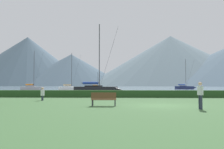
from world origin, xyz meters
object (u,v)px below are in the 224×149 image
Objects in this scene: person_standing_walker at (200,93)px; sailboat_slip_9 at (32,88)px; person_seated_viewer at (43,93)px; sailboat_slip_2 at (185,87)px; sailboat_slip_3 at (97,87)px; sailboat_slip_4 at (70,88)px; sailboat_slip_8 at (96,89)px; park_bench_near_path at (104,98)px.

sailboat_slip_9 is at bearing 110.31° from person_standing_walker.
person_seated_viewer is 0.76× the size of person_standing_walker.
sailboat_slip_3 is at bearing 177.19° from sailboat_slip_2.
sailboat_slip_4 reaches higher than sailboat_slip_3.
sailboat_slip_8 is 28.82m from person_standing_walker.
sailboat_slip_9 reaches higher than person_standing_walker.
sailboat_slip_2 is 53.67m from sailboat_slip_9.
person_standing_walker is (16.30, -88.65, 0.44)m from sailboat_slip_3.
sailboat_slip_8 reaches higher than sailboat_slip_4.
person_standing_walker is at bearing -82.32° from sailboat_slip_2.
person_seated_viewer is (18.76, -44.43, 0.04)m from sailboat_slip_9.
sailboat_slip_2 is at bearing 37.90° from sailboat_slip_9.
sailboat_slip_2 is at bearing 71.00° from sailboat_slip_8.
sailboat_slip_8 is 20.14m from person_seated_viewer.
sailboat_slip_2 is 75.02m from park_bench_near_path.
sailboat_slip_2 is at bearing 65.21° from person_standing_walker.
sailboat_slip_8 reaches higher than sailboat_slip_3.
sailboat_slip_9 is at bearing -174.58° from sailboat_slip_4.
sailboat_slip_8 is 1.09× the size of sailboat_slip_9.
sailboat_slip_9 is at bearing -135.08° from sailboat_slip_2.
sailboat_slip_8 is 7.20× the size of park_bench_near_path.
person_seated_viewer is at bearing -93.24° from sailboat_slip_2.
sailboat_slip_4 is 42.31m from person_seated_viewer.
sailboat_slip_8 is at bearing 98.48° from person_standing_walker.
sailboat_slip_2 reaches higher than park_bench_near_path.
sailboat_slip_2 is at bearing -10.29° from sailboat_slip_3.
sailboat_slip_4 is at bearing 96.22° from person_seated_viewer.
sailboat_slip_2 reaches higher than person_standing_walker.
sailboat_slip_8 reaches higher than person_standing_walker.
sailboat_slip_2 is 72.30m from person_seated_viewer.
sailboat_slip_8 reaches higher than sailboat_slip_2.
person_seated_viewer is (-2.83, -19.94, -0.05)m from sailboat_slip_8.
sailboat_slip_4 is at bearing -79.97° from sailboat_slip_3.
sailboat_slip_9 reaches higher than park_bench_near_path.
person_seated_viewer is at bearing 138.18° from park_bench_near_path.
sailboat_slip_3 is at bearing 104.08° from sailboat_slip_4.
sailboat_slip_2 is 8.98× the size of person_seated_viewer.
sailboat_slip_3 is at bearing 95.98° from park_bench_near_path.
person_seated_viewer reaches higher than park_bench_near_path.
sailboat_slip_4 is 12.06m from sailboat_slip_9.
sailboat_slip_8 is at bearing -99.56° from sailboat_slip_2.
sailboat_slip_9 is 6.98× the size of person_standing_walker.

